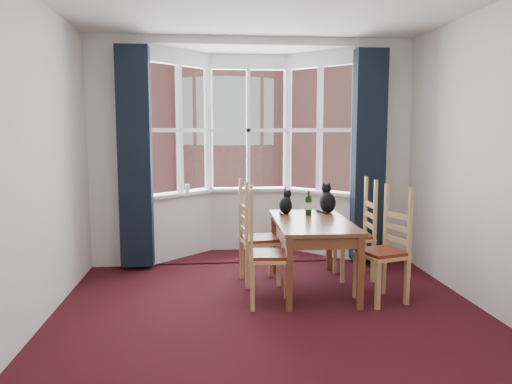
{
  "coord_description": "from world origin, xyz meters",
  "views": [
    {
      "loc": [
        -0.55,
        -3.95,
        1.67
      ],
      "look_at": [
        -0.08,
        1.05,
        1.05
      ],
      "focal_mm": 35.0,
      "sensor_mm": 36.0,
      "label": 1
    }
  ],
  "objects": [
    {
      "name": "floor",
      "position": [
        0.0,
        0.0,
        0.0
      ],
      "size": [
        4.5,
        4.5,
        0.0
      ],
      "primitive_type": "plane",
      "color": "black",
      "rests_on": "ground"
    },
    {
      "name": "wall_left",
      "position": [
        -2.0,
        0.0,
        1.4
      ],
      "size": [
        0.0,
        4.5,
        4.5
      ],
      "primitive_type": "plane",
      "rotation": [
        1.57,
        0.0,
        1.57
      ],
      "color": "silver",
      "rests_on": "floor"
    },
    {
      "name": "wall_near",
      "position": [
        0.0,
        -2.25,
        1.4
      ],
      "size": [
        4.0,
        0.0,
        4.0
      ],
      "primitive_type": "plane",
      "rotation": [
        -1.57,
        0.0,
        0.0
      ],
      "color": "silver",
      "rests_on": "floor"
    },
    {
      "name": "wall_back_pier_left",
      "position": [
        -1.65,
        2.25,
        1.4
      ],
      "size": [
        0.7,
        0.12,
        2.8
      ],
      "primitive_type": "cube",
      "color": "silver",
      "rests_on": "floor"
    },
    {
      "name": "wall_back_pier_right",
      "position": [
        1.65,
        2.25,
        1.4
      ],
      "size": [
        0.7,
        0.12,
        2.8
      ],
      "primitive_type": "cube",
      "color": "silver",
      "rests_on": "floor"
    },
    {
      "name": "bay_window",
      "position": [
        0.0,
        2.75,
        1.4
      ],
      "size": [
        2.76,
        0.94,
        2.8
      ],
      "color": "white",
      "rests_on": "floor"
    },
    {
      "name": "curtain_left",
      "position": [
        -1.42,
        2.07,
        1.35
      ],
      "size": [
        0.38,
        0.22,
        2.6
      ],
      "primitive_type": "cube",
      "color": "black",
      "rests_on": "floor"
    },
    {
      "name": "curtain_right",
      "position": [
        1.42,
        2.07,
        1.35
      ],
      "size": [
        0.38,
        0.22,
        2.6
      ],
      "primitive_type": "cube",
      "color": "black",
      "rests_on": "floor"
    },
    {
      "name": "dining_table",
      "position": [
        0.53,
        1.13,
        0.65
      ],
      "size": [
        0.8,
        1.45,
        0.73
      ],
      "color": "brown",
      "rests_on": "floor"
    },
    {
      "name": "chair_left_near",
      "position": [
        -0.07,
        0.67,
        0.47
      ],
      "size": [
        0.43,
        0.45,
        0.92
      ],
      "color": "tan",
      "rests_on": "floor"
    },
    {
      "name": "chair_left_far",
      "position": [
        -0.09,
        1.38,
        0.47
      ],
      "size": [
        0.44,
        0.46,
        0.92
      ],
      "color": "tan",
      "rests_on": "floor"
    },
    {
      "name": "chair_right_near",
      "position": [
        1.21,
        0.69,
        0.47
      ],
      "size": [
        0.51,
        0.52,
        0.92
      ],
      "color": "tan",
      "rests_on": "floor"
    },
    {
      "name": "chair_right_far",
      "position": [
        1.17,
        1.46,
        0.47
      ],
      "size": [
        0.41,
        0.43,
        0.92
      ],
      "color": "tan",
      "rests_on": "floor"
    },
    {
      "name": "cat_left",
      "position": [
        0.31,
        1.58,
        0.84
      ],
      "size": [
        0.21,
        0.24,
        0.29
      ],
      "color": "black",
      "rests_on": "dining_table"
    },
    {
      "name": "cat_right",
      "position": [
        0.8,
        1.62,
        0.87
      ],
      "size": [
        0.19,
        0.26,
        0.35
      ],
      "color": "black",
      "rests_on": "dining_table"
    },
    {
      "name": "wine_bottle",
      "position": [
        0.55,
        1.45,
        0.86
      ],
      "size": [
        0.07,
        0.07,
        0.28
      ],
      "color": "black",
      "rests_on": "dining_table"
    },
    {
      "name": "candle_tall",
      "position": [
        -0.84,
        2.6,
        0.92
      ],
      "size": [
        0.06,
        0.06,
        0.1
      ],
      "primitive_type": "cylinder",
      "color": "white",
      "rests_on": "bay_window"
    },
    {
      "name": "street",
      "position": [
        0.0,
        32.25,
        -6.0
      ],
      "size": [
        80.0,
        80.0,
        0.0
      ],
      "primitive_type": "plane",
      "color": "#333335",
      "rests_on": "ground"
    },
    {
      "name": "tenement_building",
      "position": [
        0.0,
        14.01,
        1.6
      ],
      "size": [
        18.4,
        7.8,
        15.2
      ],
      "color": "#A86156",
      "rests_on": "street"
    }
  ]
}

